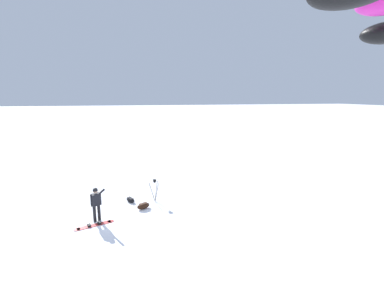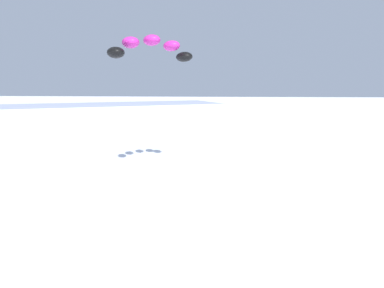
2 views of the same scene
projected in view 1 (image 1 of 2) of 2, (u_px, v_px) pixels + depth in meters
ground_plane at (109, 219)px, 12.42m from camera, size 300.00×300.00×0.00m
snowboarder at (96, 201)px, 11.99m from camera, size 0.55×0.70×1.64m
snowboard at (94, 225)px, 11.75m from camera, size 0.74×1.66×0.10m
gear_bag_large at (143, 206)px, 13.46m from camera, size 0.58×0.75×0.31m
camera_tripod at (155, 186)px, 14.25m from camera, size 0.50×0.51×1.26m
gear_bag_small at (130, 200)px, 14.32m from camera, size 0.75×0.59×0.24m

